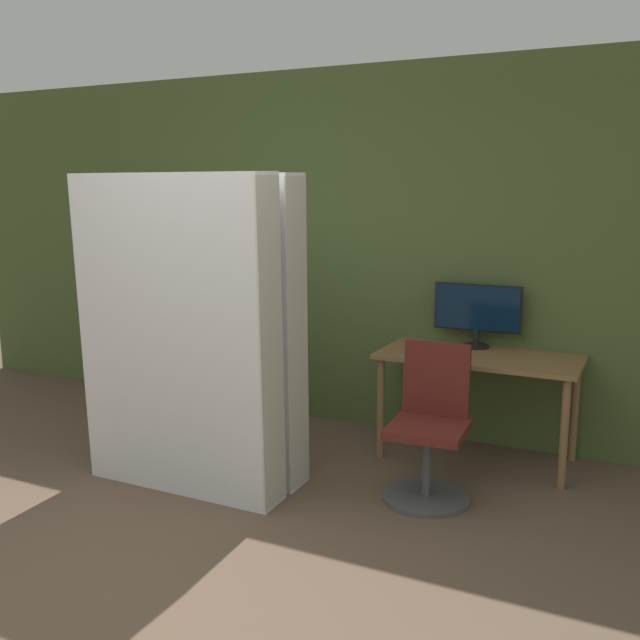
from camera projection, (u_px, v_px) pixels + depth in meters
ground_plane at (130, 598)px, 3.21m from camera, size 16.00×16.00×0.00m
wall_back at (365, 252)px, 5.36m from camera, size 8.00×0.06×2.70m
desk at (479, 369)px, 4.76m from camera, size 1.31×0.64×0.73m
monitor at (477, 311)px, 4.92m from camera, size 0.61×0.18×0.44m
office_chair at (430, 438)px, 4.21m from camera, size 0.52×0.52×0.91m
bookshelf at (198, 312)px, 5.96m from camera, size 0.76×0.29×1.62m
mattress_near at (178, 336)px, 4.21m from camera, size 1.29×0.30×1.91m
mattress_far at (208, 328)px, 4.48m from camera, size 1.29×0.28×1.91m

